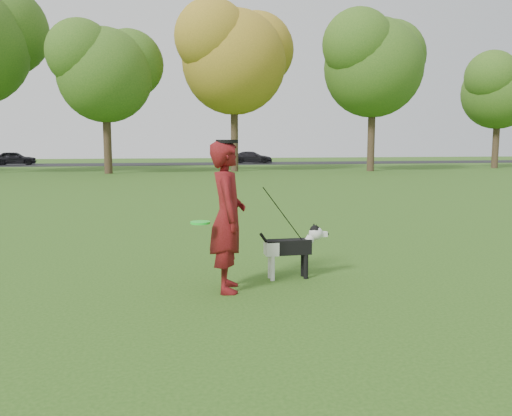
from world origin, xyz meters
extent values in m
plane|color=#285116|center=(0.00, 0.00, 0.00)|extent=(120.00, 120.00, 0.00)
cube|color=black|center=(0.00, 40.00, 0.01)|extent=(120.00, 7.00, 0.02)
imported|color=#570E0C|center=(-0.55, -0.44, 0.90)|extent=(0.50, 0.70, 1.81)
cube|color=black|center=(0.31, -0.08, 0.42)|extent=(0.60, 0.18, 0.20)
cube|color=silver|center=(0.09, -0.08, 0.41)|extent=(0.17, 0.19, 0.18)
cylinder|color=silver|center=(0.09, -0.14, 0.16)|extent=(0.06, 0.06, 0.33)
cylinder|color=silver|center=(0.09, -0.01, 0.16)|extent=(0.06, 0.06, 0.33)
cylinder|color=black|center=(0.54, -0.14, 0.16)|extent=(0.06, 0.06, 0.33)
cylinder|color=black|center=(0.54, -0.01, 0.16)|extent=(0.06, 0.06, 0.33)
cylinder|color=silver|center=(0.58, -0.08, 0.47)|extent=(0.20, 0.12, 0.21)
sphere|color=silver|center=(0.69, -0.08, 0.59)|extent=(0.18, 0.18, 0.18)
sphere|color=black|center=(0.68, -0.08, 0.63)|extent=(0.14, 0.14, 0.14)
cube|color=silver|center=(0.79, -0.08, 0.58)|extent=(0.12, 0.07, 0.07)
sphere|color=black|center=(0.85, -0.08, 0.58)|extent=(0.04, 0.04, 0.04)
cone|color=black|center=(0.68, -0.12, 0.68)|extent=(0.07, 0.07, 0.08)
cone|color=black|center=(0.68, -0.03, 0.68)|extent=(0.07, 0.07, 0.08)
cylinder|color=black|center=(0.03, -0.08, 0.49)|extent=(0.21, 0.04, 0.27)
cylinder|color=black|center=(0.52, -0.08, 0.48)|extent=(0.13, 0.13, 0.02)
imported|color=black|center=(-12.91, 40.00, 0.61)|extent=(3.58, 1.75, 1.18)
imported|color=black|center=(7.92, 40.00, 0.57)|extent=(4.09, 2.48, 1.11)
cylinder|color=#1DEA2F|center=(-0.88, -0.58, 0.86)|extent=(0.23, 0.23, 0.02)
cylinder|color=black|center=(-0.55, -0.44, 1.80)|extent=(0.27, 0.27, 0.04)
cylinder|color=#38281C|center=(-4.00, 25.50, 2.10)|extent=(0.48, 0.48, 4.20)
sphere|color=#426B1E|center=(-4.00, 25.50, 6.44)|extent=(5.60, 5.60, 5.60)
cylinder|color=#38281C|center=(4.00, 26.50, 2.52)|extent=(0.48, 0.48, 5.04)
sphere|color=#A58426|center=(4.00, 26.50, 7.73)|extent=(6.72, 6.72, 6.72)
cylinder|color=#38281C|center=(13.00, 25.00, 2.42)|extent=(0.48, 0.48, 4.83)
sphere|color=#426B1E|center=(13.00, 25.00, 7.41)|extent=(6.44, 6.44, 6.44)
cylinder|color=#38281C|center=(24.00, 27.00, 1.99)|extent=(0.48, 0.48, 3.99)
sphere|color=#426B1E|center=(24.00, 27.00, 6.12)|extent=(5.32, 5.32, 5.32)
camera|label=1|loc=(-1.42, -6.29, 1.76)|focal=35.00mm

